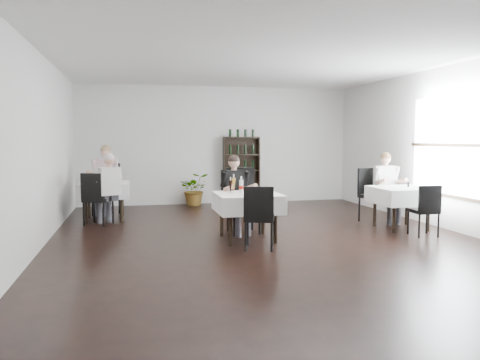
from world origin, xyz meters
name	(u,v)px	position (x,y,z in m)	size (l,w,h in m)	color
room_shell	(265,149)	(0.00, 0.00, 1.50)	(9.00, 9.00, 9.00)	black
window_right	(451,148)	(3.48, 0.00, 1.50)	(0.06, 2.30, 1.85)	white
wine_shelf	(241,171)	(0.60, 4.31, 0.85)	(0.90, 0.28, 1.75)	black
main_table	(248,202)	(-0.30, 0.00, 0.62)	(1.03, 1.03, 0.77)	black
left_table	(105,190)	(-2.70, 2.50, 0.62)	(0.98, 0.98, 0.77)	black
right_table	(401,195)	(2.70, 0.30, 0.62)	(0.98, 0.98, 0.77)	black
potted_tree	(195,189)	(-0.62, 4.20, 0.41)	(0.74, 0.64, 0.82)	#23591E
main_chair_far	(242,195)	(-0.24, 0.65, 0.66)	(0.54, 0.55, 1.15)	black
main_chair_near	(259,214)	(-0.31, -0.74, 0.55)	(0.56, 0.56, 0.97)	black
left_chair_far	(107,185)	(-2.69, 3.25, 0.64)	(0.63, 0.64, 1.12)	black
left_chair_near	(96,195)	(-2.83, 1.89, 0.58)	(0.61, 0.62, 1.02)	black
right_chair_far	(372,191)	(2.55, 1.11, 0.61)	(0.59, 0.60, 1.08)	black
right_chair_near	(426,207)	(2.71, -0.44, 0.51)	(0.42, 0.43, 0.89)	black
diner_main	(236,188)	(-0.39, 0.51, 0.80)	(0.58, 0.61, 1.38)	#3E3E45
diner_left_far	(105,174)	(-2.72, 3.14, 0.89)	(0.65, 0.70, 1.53)	#3E3E45
diner_left_near	(108,183)	(-2.60, 1.89, 0.81)	(0.62, 0.65, 1.39)	#3E3E45
diner_right_far	(387,182)	(2.79, 0.96, 0.81)	(0.54, 0.54, 1.40)	#3E3E45
plate_far	(247,190)	(-0.24, 0.29, 0.79)	(0.31, 0.31, 0.07)	white
plate_near	(251,193)	(-0.27, -0.14, 0.79)	(0.28, 0.28, 0.07)	white
pilsner_dark	(230,187)	(-0.59, 0.01, 0.88)	(0.06, 0.06, 0.27)	black
pilsner_lager	(234,185)	(-0.52, 0.07, 0.90)	(0.07, 0.07, 0.32)	#BF8B31
coke_bottle	(241,186)	(-0.39, 0.06, 0.88)	(0.07, 0.07, 0.28)	silver
napkin_cutlery	(267,194)	(-0.01, -0.15, 0.78)	(0.20, 0.21, 0.02)	black
pepper_mill	(408,185)	(2.85, 0.32, 0.82)	(0.04, 0.04, 0.09)	black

